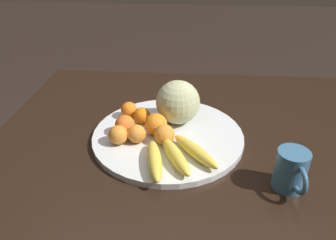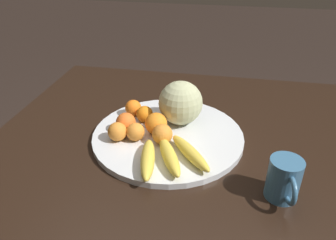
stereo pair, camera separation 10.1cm
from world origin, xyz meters
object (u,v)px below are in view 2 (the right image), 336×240
Objects in this scene: fruit_bowl at (168,136)px; orange_front_right at (126,122)px; orange_front_left at (135,132)px; kitchen_table at (189,168)px; ceramic_mug at (284,180)px; orange_mid_center at (156,124)px; orange_top_small at (117,132)px; melon at (181,103)px; orange_side_extra at (162,134)px; produce_tag at (152,123)px; banana_bunch at (169,156)px; orange_back_right at (133,108)px; orange_back_left at (145,114)px.

orange_front_right is at bearing -175.67° from fruit_bowl.
fruit_bowl is 8.41× the size of orange_front_left.
fruit_bowl is (-0.07, 0.02, 0.11)m from kitchen_table.
orange_front_right is at bearing 157.15° from ceramic_mug.
orange_mid_center is 0.57× the size of ceramic_mug.
orange_top_small is (-0.05, -0.01, 0.00)m from orange_front_left.
ceramic_mug reaches higher than fruit_bowl.
melon is 0.18m from orange_front_left.
orange_side_extra is 0.88× the size of produce_tag.
orange_mid_center is (0.10, 0.01, 0.00)m from orange_front_right.
ceramic_mug reaches higher than banana_bunch.
orange_front_right reaches higher than fruit_bowl.
orange_front_left is 1.01× the size of orange_back_right.
orange_back_left is at bearing 126.53° from orange_side_extra.
melon reaches higher than fruit_bowl.
orange_back_right is at bearing 88.23° from orange_top_small.
orange_front_right is 1.08× the size of orange_top_small.
produce_tag is (0.08, 0.12, -0.03)m from orange_top_small.
orange_back_right is 0.80× the size of produce_tag.
melon reaches higher than orange_side_extra.
ceramic_mug is (0.30, -0.06, 0.02)m from banana_bunch.
orange_mid_center is at bearing 41.71° from orange_front_left.
melon is 2.58× the size of orange_back_left.
fruit_bowl is 0.11m from orange_front_left.
orange_front_right reaches higher than banana_bunch.
orange_front_left is 0.08m from orange_side_extra.
orange_top_small is (-0.14, -0.06, 0.04)m from fruit_bowl.
orange_mid_center is (-0.11, 0.01, 0.15)m from kitchen_table.
orange_back_right is 0.90× the size of orange_side_extra.
melon is at bearing 9.42° from orange_back_left.
orange_back_left is 0.46× the size of ceramic_mug.
banana_bunch is (0.03, -0.14, 0.03)m from fruit_bowl.
orange_back_right is at bearing -169.29° from banana_bunch.
ceramic_mug reaches higher than orange_front_right.
orange_top_small is at bearing -168.41° from kitchen_table.
ceramic_mug is at bearing -28.84° from orange_mid_center.
orange_front_right is 0.50m from ceramic_mug.
orange_back_left is at bearing 89.81° from orange_front_left.
melon is 0.19m from orange_front_right.
fruit_bowl is at bearing 147.97° from ceramic_mug.
orange_back_right is at bearing 93.20° from orange_front_right.
orange_mid_center reaches higher than orange_front_right.
banana_bunch reaches higher than kitchen_table.
orange_mid_center is 0.08m from orange_back_left.
orange_mid_center is at bearing 172.73° from kitchen_table.
orange_top_small is at bearing 163.33° from ceramic_mug.
orange_top_small reaches higher than banana_bunch.
fruit_bowl is 0.17m from orange_back_right.
melon reaches higher than orange_top_small.
orange_back_left and orange_back_right have the same top height.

